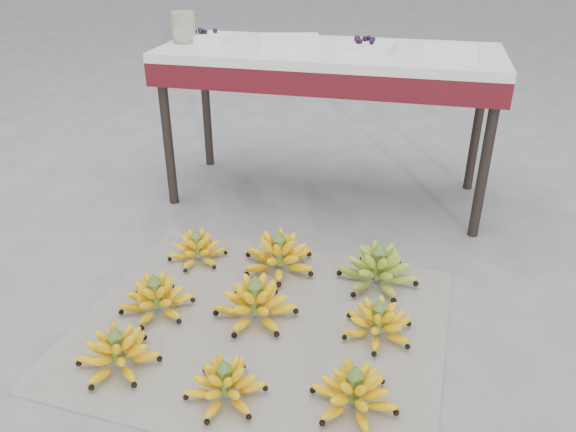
% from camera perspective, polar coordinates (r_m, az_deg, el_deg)
% --- Properties ---
extents(ground, '(60.00, 60.00, 0.00)m').
position_cam_1_polar(ground, '(2.06, -4.55, -9.72)').
color(ground, slate).
rests_on(ground, ground).
extents(newspaper_mat, '(1.31, 1.13, 0.01)m').
position_cam_1_polar(newspaper_mat, '(1.99, -2.83, -10.96)').
color(newspaper_mat, silver).
rests_on(newspaper_mat, ground).
extents(bunch_front_left, '(0.26, 0.26, 0.16)m').
position_cam_1_polar(bunch_front_left, '(1.87, -16.90, -13.12)').
color(bunch_front_left, '#FCBD03').
rests_on(bunch_front_left, newspaper_mat).
extents(bunch_front_center, '(0.25, 0.25, 0.14)m').
position_cam_1_polar(bunch_front_center, '(1.71, -6.38, -16.63)').
color(bunch_front_center, '#FCBD03').
rests_on(bunch_front_center, newspaper_mat).
extents(bunch_front_right, '(0.29, 0.29, 0.15)m').
position_cam_1_polar(bunch_front_right, '(1.69, 6.73, -17.36)').
color(bunch_front_right, '#FCBD03').
rests_on(bunch_front_right, newspaper_mat).
extents(bunch_mid_left, '(0.31, 0.31, 0.16)m').
position_cam_1_polar(bunch_mid_left, '(2.07, -13.21, -8.09)').
color(bunch_mid_left, '#FCBD03').
rests_on(bunch_mid_left, newspaper_mat).
extents(bunch_mid_center, '(0.31, 0.31, 0.18)m').
position_cam_1_polar(bunch_mid_center, '(1.99, -3.31, -8.81)').
color(bunch_mid_center, '#FCBD03').
rests_on(bunch_mid_center, newspaper_mat).
extents(bunch_mid_right, '(0.31, 0.31, 0.15)m').
position_cam_1_polar(bunch_mid_right, '(1.94, 9.13, -10.64)').
color(bunch_mid_right, '#FCBD03').
rests_on(bunch_mid_right, newspaper_mat).
extents(bunch_back_left, '(0.25, 0.25, 0.14)m').
position_cam_1_polar(bunch_back_left, '(2.34, -9.20, -3.34)').
color(bunch_back_left, '#FCBD03').
rests_on(bunch_back_left, newspaper_mat).
extents(bunch_back_center, '(0.38, 0.38, 0.18)m').
position_cam_1_polar(bunch_back_center, '(2.24, -0.96, -4.01)').
color(bunch_back_center, '#FCBD03').
rests_on(bunch_back_center, newspaper_mat).
extents(bunch_back_right, '(0.35, 0.35, 0.18)m').
position_cam_1_polar(bunch_back_right, '(2.18, 9.11, -5.37)').
color(bunch_back_right, olive).
rests_on(bunch_back_right, newspaper_mat).
extents(vendor_table, '(1.54, 0.62, 0.74)m').
position_cam_1_polar(vendor_table, '(2.67, 4.18, 14.89)').
color(vendor_table, black).
rests_on(vendor_table, ground).
extents(tray_far_left, '(0.25, 0.19, 0.06)m').
position_cam_1_polar(tray_far_left, '(2.83, -8.06, 17.58)').
color(tray_far_left, silver).
rests_on(tray_far_left, vendor_table).
extents(tray_left, '(0.30, 0.25, 0.04)m').
position_cam_1_polar(tray_left, '(2.70, 0.25, 17.37)').
color(tray_left, silver).
rests_on(tray_left, vendor_table).
extents(tray_right, '(0.26, 0.21, 0.06)m').
position_cam_1_polar(tray_right, '(2.61, 8.02, 16.72)').
color(tray_right, silver).
rests_on(tray_right, vendor_table).
extents(tray_far_right, '(0.23, 0.17, 0.04)m').
position_cam_1_polar(tray_far_right, '(2.59, 16.18, 15.82)').
color(tray_far_right, silver).
rests_on(tray_far_right, vendor_table).
extents(glass_jar, '(0.12, 0.12, 0.14)m').
position_cam_1_polar(glass_jar, '(2.81, -10.55, 18.34)').
color(glass_jar, beige).
rests_on(glass_jar, vendor_table).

